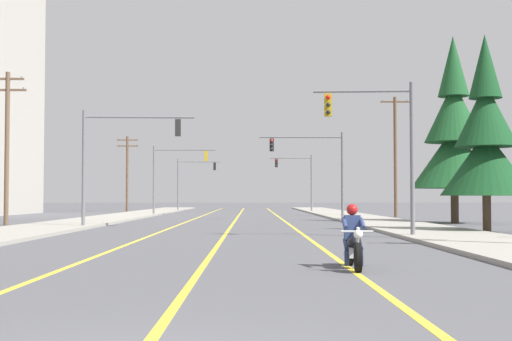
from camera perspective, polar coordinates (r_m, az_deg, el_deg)
name	(u,v)px	position (r m, az deg, el deg)	size (l,w,h in m)	color
lane_stripe_center	(236,219)	(51.07, -1.64, -4.00)	(0.16, 100.00, 0.01)	yellow
lane_stripe_left	(194,219)	(51.24, -5.12, -3.99)	(0.16, 100.00, 0.01)	yellow
lane_stripe_right	(282,219)	(51.11, 2.13, -4.00)	(0.16, 100.00, 0.01)	yellow
sidewalk_kerb_right	(373,221)	(46.75, 9.54, -4.06)	(4.40, 110.00, 0.14)	#9E998E
sidewalk_kerb_left	(93,221)	(47.23, -13.16, -4.01)	(4.40, 110.00, 0.14)	#9E998E
motorcycle_with_rider	(353,243)	(16.01, 7.96, -5.86)	(0.70, 2.19, 1.46)	black
traffic_signal_near_right	(384,136)	(28.21, 10.42, 2.78)	(3.99, 0.43, 6.20)	slate
traffic_signal_near_left	(117,149)	(37.50, -11.31, 1.74)	(5.88, 0.56, 6.20)	slate
traffic_signal_mid_right	(318,161)	(49.36, 5.06, 0.77)	(5.97, 0.40, 6.20)	slate
traffic_signal_mid_left	(172,169)	(62.74, -6.88, 0.13)	(5.56, 0.42, 6.20)	slate
traffic_signal_far_right	(300,174)	(75.45, 3.59, -0.32)	(4.56, 0.44, 6.20)	slate
traffic_signal_far_left	(191,176)	(83.62, -5.36, -0.47)	(5.22, 0.51, 6.20)	slate
utility_pole_left_near	(7,142)	(42.90, -19.69, 2.18)	(2.17, 0.26, 8.89)	brown
utility_pole_right_far	(395,154)	(57.81, 11.32, 1.33)	(2.37, 0.26, 9.80)	brown
utility_pole_left_far	(127,171)	(76.89, -10.49, -0.01)	(2.33, 0.26, 8.23)	brown
conifer_tree_right_verge_near	(486,141)	(33.37, 18.29, 2.29)	(4.12, 4.12, 9.08)	#4C3828
conifer_tree_right_verge_far	(454,137)	(44.89, 15.88, 2.66)	(5.30, 5.30, 11.67)	#423023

